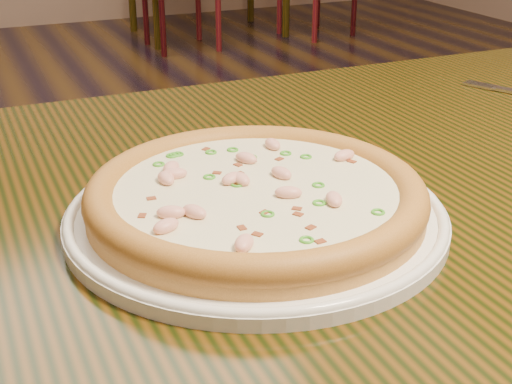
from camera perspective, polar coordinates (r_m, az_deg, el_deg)
name	(u,v)px	position (r m, az deg, el deg)	size (l,w,h in m)	color
hero_table	(338,264)	(0.79, 6.58, -5.73)	(1.20, 0.80, 0.75)	black
plate	(256,213)	(0.65, 0.00, -1.72)	(0.34, 0.34, 0.02)	white
pizza	(256,195)	(0.64, -0.02, -0.24)	(0.31, 0.31, 0.03)	gold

